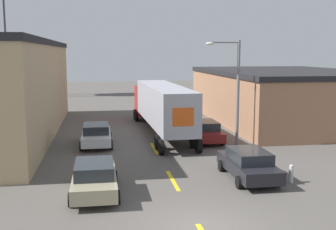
{
  "coord_description": "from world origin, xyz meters",
  "views": [
    {
      "loc": [
        -3.43,
        -13.93,
        6.25
      ],
      "look_at": [
        0.77,
        12.15,
        2.34
      ],
      "focal_mm": 45.0,
      "sensor_mm": 36.0,
      "label": 1
    }
  ],
  "objects_px": {
    "parked_car_left_near": "(95,177)",
    "semi_truck": "(161,104)",
    "street_lamp": "(234,84)",
    "fire_hydrant": "(291,174)",
    "parked_car_right_mid": "(204,131)",
    "parked_car_right_far": "(180,113)",
    "parked_car_left_far": "(96,134)",
    "parked_car_right_near": "(248,164)"
  },
  "relations": [
    {
      "from": "parked_car_left_near",
      "to": "semi_truck",
      "type": "bearing_deg",
      "value": 70.29
    },
    {
      "from": "street_lamp",
      "to": "fire_hydrant",
      "type": "relative_size",
      "value": 7.74
    },
    {
      "from": "semi_truck",
      "to": "parked_car_right_mid",
      "type": "xyz_separation_m",
      "value": [
        2.61,
        -3.56,
        -1.54
      ]
    },
    {
      "from": "parked_car_left_near",
      "to": "parked_car_right_far",
      "type": "distance_m",
      "value": 20.83
    },
    {
      "from": "parked_car_right_far",
      "to": "parked_car_left_far",
      "type": "distance_m",
      "value": 12.0
    },
    {
      "from": "semi_truck",
      "to": "parked_car_right_mid",
      "type": "relative_size",
      "value": 3.4
    },
    {
      "from": "parked_car_right_far",
      "to": "fire_hydrant",
      "type": "xyz_separation_m",
      "value": [
        1.81,
        -19.26,
        -0.31
      ]
    },
    {
      "from": "parked_car_left_far",
      "to": "street_lamp",
      "type": "bearing_deg",
      "value": -8.2
    },
    {
      "from": "semi_truck",
      "to": "parked_car_left_near",
      "type": "xyz_separation_m",
      "value": [
        -4.95,
        -13.83,
        -1.54
      ]
    },
    {
      "from": "parked_car_left_near",
      "to": "parked_car_right_near",
      "type": "bearing_deg",
      "value": 8.74
    },
    {
      "from": "parked_car_right_far",
      "to": "parked_car_right_near",
      "type": "height_order",
      "value": "same"
    },
    {
      "from": "parked_car_right_far",
      "to": "fire_hydrant",
      "type": "height_order",
      "value": "parked_car_right_far"
    },
    {
      "from": "parked_car_left_far",
      "to": "street_lamp",
      "type": "height_order",
      "value": "street_lamp"
    },
    {
      "from": "fire_hydrant",
      "to": "street_lamp",
      "type": "bearing_deg",
      "value": 91.13
    },
    {
      "from": "parked_car_right_near",
      "to": "fire_hydrant",
      "type": "xyz_separation_m",
      "value": [
        1.81,
        -1.02,
        -0.31
      ]
    },
    {
      "from": "street_lamp",
      "to": "parked_car_right_far",
      "type": "bearing_deg",
      "value": 98.76
    },
    {
      "from": "parked_car_right_mid",
      "to": "parked_car_right_far",
      "type": "distance_m",
      "value": 9.14
    },
    {
      "from": "parked_car_left_near",
      "to": "street_lamp",
      "type": "distance_m",
      "value": 13.16
    },
    {
      "from": "semi_truck",
      "to": "parked_car_right_near",
      "type": "distance_m",
      "value": 13.02
    },
    {
      "from": "parked_car_left_near",
      "to": "parked_car_right_mid",
      "type": "height_order",
      "value": "same"
    },
    {
      "from": "parked_car_left_near",
      "to": "parked_car_right_mid",
      "type": "distance_m",
      "value": 12.75
    },
    {
      "from": "parked_car_left_near",
      "to": "fire_hydrant",
      "type": "xyz_separation_m",
      "value": [
        9.37,
        0.15,
        -0.31
      ]
    },
    {
      "from": "street_lamp",
      "to": "fire_hydrant",
      "type": "bearing_deg",
      "value": -88.87
    },
    {
      "from": "semi_truck",
      "to": "fire_hydrant",
      "type": "xyz_separation_m",
      "value": [
        4.42,
        -13.68,
        -1.85
      ]
    },
    {
      "from": "semi_truck",
      "to": "parked_car_right_far",
      "type": "height_order",
      "value": "semi_truck"
    },
    {
      "from": "parked_car_right_near",
      "to": "parked_car_left_far",
      "type": "distance_m",
      "value": 11.71
    },
    {
      "from": "semi_truck",
      "to": "street_lamp",
      "type": "distance_m",
      "value": 6.86
    },
    {
      "from": "parked_car_left_far",
      "to": "parked_car_right_near",
      "type": "bearing_deg",
      "value": -49.75
    },
    {
      "from": "parked_car_right_mid",
      "to": "parked_car_right_far",
      "type": "relative_size",
      "value": 1.0
    },
    {
      "from": "semi_truck",
      "to": "parked_car_right_far",
      "type": "bearing_deg",
      "value": 63.21
    },
    {
      "from": "semi_truck",
      "to": "parked_car_right_near",
      "type": "height_order",
      "value": "semi_truck"
    },
    {
      "from": "parked_car_left_far",
      "to": "semi_truck",
      "type": "bearing_deg",
      "value": 36.98
    },
    {
      "from": "parked_car_right_mid",
      "to": "parked_car_right_near",
      "type": "height_order",
      "value": "same"
    },
    {
      "from": "semi_truck",
      "to": "parked_car_right_mid",
      "type": "height_order",
      "value": "semi_truck"
    },
    {
      "from": "semi_truck",
      "to": "parked_car_left_near",
      "type": "bearing_deg",
      "value": -111.43
    },
    {
      "from": "parked_car_right_far",
      "to": "parked_car_right_near",
      "type": "xyz_separation_m",
      "value": [
        0.0,
        -18.25,
        0.0
      ]
    },
    {
      "from": "parked_car_left_near",
      "to": "parked_car_right_far",
      "type": "height_order",
      "value": "same"
    },
    {
      "from": "parked_car_left_far",
      "to": "street_lamp",
      "type": "relative_size",
      "value": 0.67
    },
    {
      "from": "parked_car_left_near",
      "to": "parked_car_left_far",
      "type": "xyz_separation_m",
      "value": [
        0.0,
        10.1,
        0.0
      ]
    },
    {
      "from": "parked_car_right_far",
      "to": "street_lamp",
      "type": "height_order",
      "value": "street_lamp"
    },
    {
      "from": "semi_truck",
      "to": "parked_car_right_near",
      "type": "relative_size",
      "value": 3.4
    },
    {
      "from": "parked_car_left_near",
      "to": "parked_car_right_far",
      "type": "bearing_deg",
      "value": 68.71
    }
  ]
}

